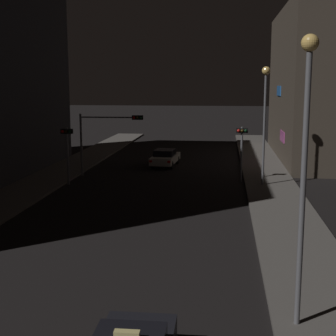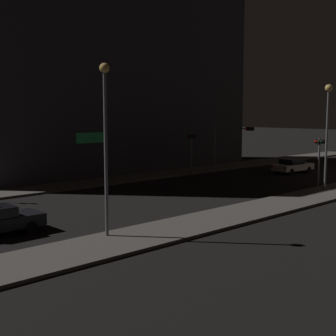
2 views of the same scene
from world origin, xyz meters
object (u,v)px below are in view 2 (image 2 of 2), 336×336
at_px(street_lamp_near_block, 105,127).
at_px(street_lamp_far_block, 328,117).
at_px(traffic_light_overhead, 230,138).
at_px(far_car, 293,166).
at_px(traffic_light_right_kerb, 319,153).
at_px(traffic_light_left_kerb, 191,146).

bearing_deg(street_lamp_near_block, street_lamp_far_block, 88.65).
height_order(traffic_light_overhead, street_lamp_far_block, street_lamp_far_block).
relative_size(far_car, traffic_light_overhead, 0.96).
bearing_deg(far_car, traffic_light_right_kerb, -45.13).
relative_size(traffic_light_overhead, street_lamp_far_block, 0.61).
bearing_deg(traffic_light_overhead, far_car, 53.95).
bearing_deg(traffic_light_left_kerb, traffic_light_right_kerb, 10.77).
xyz_separation_m(traffic_light_right_kerb, street_lamp_far_block, (1.39, -1.48, 2.82)).
height_order(traffic_light_left_kerb, street_lamp_far_block, street_lamp_far_block).
relative_size(traffic_light_overhead, traffic_light_right_kerb, 1.22).
height_order(traffic_light_right_kerb, street_lamp_far_block, street_lamp_far_block).
relative_size(far_car, traffic_light_right_kerb, 1.17).
bearing_deg(traffic_light_right_kerb, traffic_light_overhead, 174.10).
xyz_separation_m(far_car, traffic_light_overhead, (-3.74, -5.14, 2.72)).
xyz_separation_m(traffic_light_overhead, street_lamp_near_block, (10.80, -22.02, 1.81)).
height_order(far_car, street_lamp_near_block, street_lamp_near_block).
distance_m(far_car, traffic_light_right_kerb, 8.93).
bearing_deg(traffic_light_right_kerb, street_lamp_near_block, -87.46).
relative_size(traffic_light_left_kerb, traffic_light_right_kerb, 1.01).
height_order(traffic_light_overhead, traffic_light_right_kerb, traffic_light_overhead).
bearing_deg(traffic_light_overhead, street_lamp_near_block, -63.87).
xyz_separation_m(far_car, traffic_light_left_kerb, (-5.68, -8.40, 2.07)).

